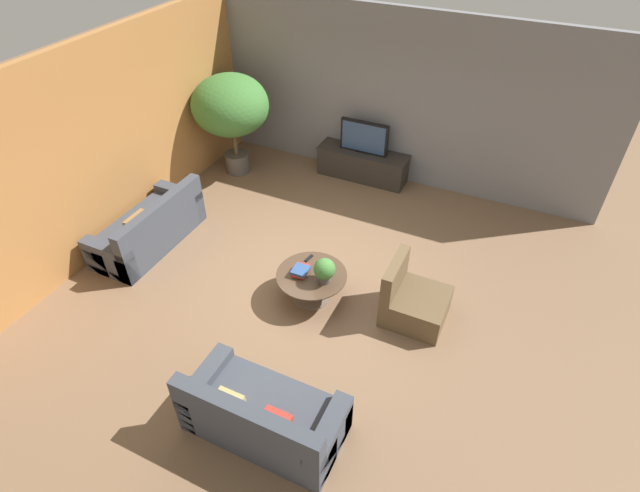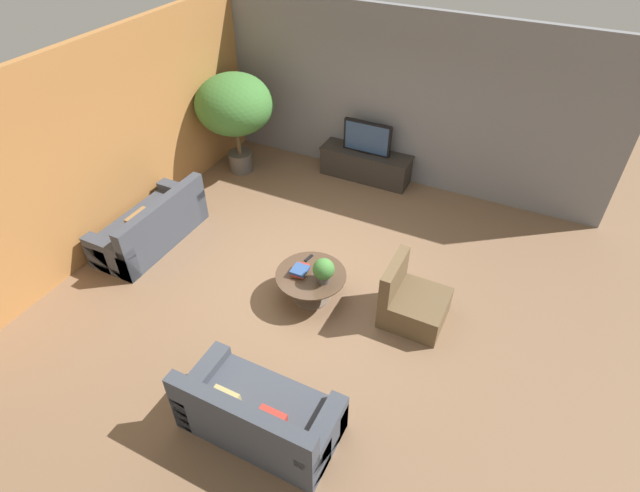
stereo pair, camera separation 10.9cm
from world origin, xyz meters
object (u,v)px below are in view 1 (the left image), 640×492
Objects in this scene: couch_by_wall at (150,229)px; potted_plant_tabletop at (324,270)px; television at (364,137)px; couch_near_entry at (263,416)px; potted_palm_tall at (231,107)px; armchair_wicker at (412,301)px; coffee_table at (312,281)px; media_console at (362,164)px.

potted_plant_tabletop is (3.01, -0.04, 0.34)m from couch_by_wall.
television reaches higher than potted_plant_tabletop.
television is 0.48× the size of couch_by_wall.
couch_near_entry is (3.23, -2.05, -0.00)m from couch_by_wall.
couch_by_wall is at bearing 179.33° from potted_plant_tabletop.
potted_palm_tall is 3.95m from potted_plant_tabletop.
television is 3.59m from armchair_wicker.
potted_plant_tabletop reaches higher than coffee_table.
couch_by_wall is 2.66m from potted_palm_tall.
armchair_wicker is at bearing -57.85° from television.
armchair_wicker reaches higher than couch_by_wall.
potted_plant_tabletop is at bearing 104.09° from armchair_wicker.
potted_palm_tall is 5.15× the size of potted_plant_tabletop.
couch_near_entry is 2.48m from armchair_wicker.
couch_by_wall is (-2.80, -0.01, -0.01)m from coffee_table.
armchair_wicker is 0.46× the size of potted_palm_tall.
potted_palm_tall is at bearing -160.52° from television.
television is 0.53× the size of couch_near_entry.
armchair_wicker is (4.16, 0.25, -0.01)m from couch_by_wall.
potted_plant_tabletop is at bearing -10.81° from coffee_table.
media_console is 0.90× the size of potted_palm_tall.
coffee_table is (0.53, -3.25, 0.01)m from media_console.
media_console is 4.66× the size of potted_plant_tabletop.
potted_plant_tabletop is at bearing 89.33° from couch_by_wall.
coffee_table is 2.10m from couch_near_entry.
coffee_table is 2.80m from couch_by_wall.
couch_near_entry is 4.63× the size of potted_plant_tabletop.
coffee_table is at bearing 100.33° from armchair_wicker.
couch_near_entry reaches higher than media_console.
television is at bearing -79.73° from couch_near_entry.
couch_near_entry is (0.96, -5.31, -0.00)m from media_console.
coffee_table is at bearing -78.20° from couch_near_entry.
potted_palm_tall is at bearing 140.11° from potted_plant_tabletop.
couch_near_entry is 0.90× the size of potted_palm_tall.
media_console is at bearing 99.29° from coffee_table.
couch_by_wall is at bearing -124.88° from media_console.
potted_plant_tabletop is (2.99, -2.50, -0.68)m from potted_palm_tall.
potted_palm_tall reaches higher than potted_plant_tabletop.
armchair_wicker is at bearing -111.90° from couch_near_entry.
potted_plant_tabletop is (-0.22, 2.02, 0.34)m from couch_near_entry.
couch_near_entry is 5.63m from potted_palm_tall.
potted_plant_tabletop is at bearing -77.28° from media_console.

